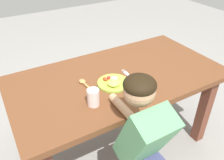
# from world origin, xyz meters

# --- Properties ---
(ground_plane) EXTENTS (8.00, 8.00, 0.00)m
(ground_plane) POSITION_xyz_m (0.00, 0.00, 0.00)
(ground_plane) COLOR gray
(dining_table) EXTENTS (1.48, 0.79, 0.70)m
(dining_table) POSITION_xyz_m (0.00, 0.00, 0.59)
(dining_table) COLOR brown
(dining_table) RESTS_ON ground_plane
(plate) EXTENTS (0.21, 0.21, 0.05)m
(plate) POSITION_xyz_m (-0.09, -0.08, 0.71)
(plate) COLOR #97BF40
(plate) RESTS_ON dining_table
(fork) EXTENTS (0.03, 0.19, 0.01)m
(fork) POSITION_xyz_m (0.05, -0.05, 0.70)
(fork) COLOR silver
(fork) RESTS_ON dining_table
(spoon) EXTENTS (0.05, 0.22, 0.02)m
(spoon) POSITION_xyz_m (-0.25, -0.01, 0.71)
(spoon) COLOR #BC8548
(spoon) RESTS_ON dining_table
(drinking_cup) EXTENTS (0.07, 0.07, 0.10)m
(drinking_cup) POSITION_xyz_m (-0.29, -0.20, 0.75)
(drinking_cup) COLOR silver
(drinking_cup) RESTS_ON dining_table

